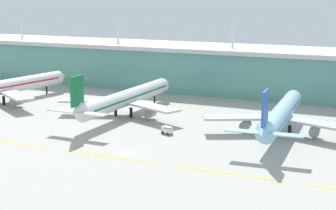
{
  "coord_description": "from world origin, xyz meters",
  "views": [
    {
      "loc": [
        70.54,
        -129.1,
        44.78
      ],
      "look_at": [
        -2.85,
        34.59,
        7.0
      ],
      "focal_mm": 58.36,
      "sensor_mm": 36.0,
      "label": 1
    }
  ],
  "objects_px": {
    "airliner_near_middle": "(125,98)",
    "airliner_far_middle": "(281,115)",
    "baggage_cart": "(167,130)",
    "airliner_nearest": "(1,88)"
  },
  "relations": [
    {
      "from": "airliner_nearest",
      "to": "baggage_cart",
      "type": "distance_m",
      "value": 82.53
    },
    {
      "from": "airliner_far_middle",
      "to": "airliner_near_middle",
      "type": "bearing_deg",
      "value": 177.03
    },
    {
      "from": "airliner_nearest",
      "to": "airliner_near_middle",
      "type": "relative_size",
      "value": 1.04
    },
    {
      "from": "airliner_nearest",
      "to": "airliner_far_middle",
      "type": "relative_size",
      "value": 1.1
    },
    {
      "from": "baggage_cart",
      "to": "airliner_nearest",
      "type": "bearing_deg",
      "value": 168.47
    },
    {
      "from": "airliner_nearest",
      "to": "airliner_far_middle",
      "type": "height_order",
      "value": "same"
    },
    {
      "from": "airliner_far_middle",
      "to": "baggage_cart",
      "type": "relative_size",
      "value": 16.29
    },
    {
      "from": "airliner_near_middle",
      "to": "airliner_far_middle",
      "type": "bearing_deg",
      "value": -2.97
    },
    {
      "from": "airliner_near_middle",
      "to": "airliner_far_middle",
      "type": "xyz_separation_m",
      "value": [
        57.2,
        -2.96,
        -0.0
      ]
    },
    {
      "from": "airliner_nearest",
      "to": "baggage_cart",
      "type": "bearing_deg",
      "value": -11.53
    }
  ]
}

